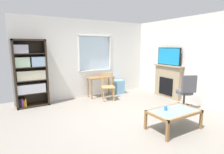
# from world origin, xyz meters

# --- Properties ---
(ground) EXTENTS (5.81, 5.85, 0.02)m
(ground) POSITION_xyz_m (0.00, 0.00, -0.01)
(ground) COLOR gray
(wall_back_with_window) EXTENTS (4.81, 0.15, 2.69)m
(wall_back_with_window) POSITION_xyz_m (-0.03, 2.42, 1.32)
(wall_back_with_window) COLOR silver
(wall_back_with_window) RESTS_ON ground
(wall_right) EXTENTS (0.12, 5.05, 2.69)m
(wall_right) POSITION_xyz_m (2.47, 0.00, 1.34)
(wall_right) COLOR silver
(wall_right) RESTS_ON ground
(bookshelf) EXTENTS (0.90, 0.38, 1.99)m
(bookshelf) POSITION_xyz_m (-1.92, 2.18, 1.00)
(bookshelf) COLOR #2D2319
(bookshelf) RESTS_ON ground
(desk_under_window) EXTENTS (0.95, 0.41, 0.70)m
(desk_under_window) POSITION_xyz_m (0.35, 2.07, 0.58)
(desk_under_window) COLOR olive
(desk_under_window) RESTS_ON ground
(wooden_chair) EXTENTS (0.53, 0.51, 0.90)m
(wooden_chair) POSITION_xyz_m (0.35, 1.56, 0.46)
(wooden_chair) COLOR tan
(wooden_chair) RESTS_ON ground
(plastic_drawer_unit) EXTENTS (0.35, 0.40, 0.51)m
(plastic_drawer_unit) POSITION_xyz_m (1.12, 2.12, 0.25)
(plastic_drawer_unit) COLOR #72ADDB
(plastic_drawer_unit) RESTS_ON ground
(fireplace) EXTENTS (0.26, 1.17, 1.14)m
(fireplace) POSITION_xyz_m (2.31, 0.75, 0.57)
(fireplace) COLOR tan
(fireplace) RESTS_ON ground
(tv) EXTENTS (0.06, 0.95, 0.60)m
(tv) POSITION_xyz_m (2.29, 0.75, 1.44)
(tv) COLOR black
(tv) RESTS_ON fireplace
(office_chair) EXTENTS (0.59, 0.62, 1.00)m
(office_chair) POSITION_xyz_m (1.82, -0.36, 0.55)
(office_chair) COLOR #4C4C51
(office_chair) RESTS_ON ground
(coffee_table) EXTENTS (1.10, 0.66, 0.42)m
(coffee_table) POSITION_xyz_m (0.50, -1.06, 0.37)
(coffee_table) COLOR #8C9E99
(coffee_table) RESTS_ON ground
(sippy_cup) EXTENTS (0.07, 0.07, 0.09)m
(sippy_cup) POSITION_xyz_m (0.36, -0.95, 0.47)
(sippy_cup) COLOR #337FD6
(sippy_cup) RESTS_ON coffee_table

